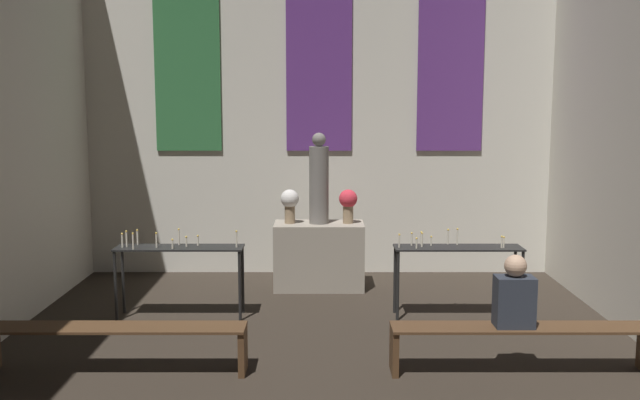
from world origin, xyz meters
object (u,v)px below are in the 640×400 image
object	(u,v)px
flower_vase_left	(291,202)
statue	(320,182)
person_seated	(516,295)
candle_rack_right	(458,257)
pew_back_left	(117,337)
pew_back_right	(522,338)
flower_vase_right	(349,202)
candle_rack_left	(180,256)
altar	(320,256)

from	to	relation	value
flower_vase_left	statue	bearing A→B (deg)	0.00
flower_vase_left	person_seated	distance (m)	3.83
candle_rack_right	pew_back_left	distance (m)	3.98
pew_back_left	candle_rack_right	bearing A→B (deg)	26.44
pew_back_right	person_seated	bearing A→B (deg)	-180.00
pew_back_left	person_seated	world-z (taller)	person_seated
flower_vase_right	candle_rack_left	xyz separation A→B (m)	(-2.05, -1.32, -0.46)
flower_vase_right	pew_back_right	distance (m)	3.54
pew_back_left	person_seated	xyz separation A→B (m)	(3.74, -0.00, 0.41)
flower_vase_right	person_seated	size ratio (longest dim) A/B	0.67
candle_rack_right	person_seated	size ratio (longest dim) A/B	2.19
flower_vase_left	person_seated	world-z (taller)	flower_vase_left
pew_back_left	person_seated	bearing A→B (deg)	-0.00
candle_rack_left	pew_back_left	size ratio (longest dim) A/B	0.61
flower_vase_right	candle_rack_right	world-z (taller)	flower_vase_right
statue	candle_rack_right	world-z (taller)	statue
flower_vase_left	pew_back_right	size ratio (longest dim) A/B	0.19
candle_rack_left	pew_back_right	world-z (taller)	candle_rack_left
flower_vase_right	candle_rack_right	distance (m)	1.87
flower_vase_left	pew_back_right	world-z (taller)	flower_vase_left
statue	altar	bearing A→B (deg)	0.00
altar	candle_rack_right	distance (m)	2.12
candle_rack_right	flower_vase_right	bearing A→B (deg)	133.11
altar	person_seated	world-z (taller)	person_seated
candle_rack_left	flower_vase_right	bearing A→B (deg)	32.91
statue	person_seated	xyz separation A→B (m)	(1.83, -3.08, -0.72)
candle_rack_right	person_seated	xyz separation A→B (m)	(0.20, -1.76, 0.02)
candle_rack_left	candle_rack_right	distance (m)	3.28
flower_vase_left	person_seated	xyz separation A→B (m)	(2.23, -3.08, -0.44)
statue	candle_rack_right	distance (m)	2.23
candle_rack_right	pew_back_right	distance (m)	1.83
candle_rack_left	person_seated	xyz separation A→B (m)	(3.48, -1.76, 0.02)
candle_rack_right	pew_back_right	bearing A→B (deg)	-81.12
person_seated	pew_back_right	bearing A→B (deg)	0.00
altar	flower_vase_right	xyz separation A→B (m)	(0.40, 0.00, 0.74)
flower_vase_right	person_seated	world-z (taller)	flower_vase_right
pew_back_right	statue	bearing A→B (deg)	121.75
flower_vase_right	candle_rack_right	xyz separation A→B (m)	(1.24, -1.32, -0.46)
altar	pew_back_right	world-z (taller)	altar
candle_rack_left	pew_back_left	bearing A→B (deg)	-98.36
flower_vase_right	candle_rack_right	bearing A→B (deg)	-46.89
flower_vase_right	candle_rack_left	distance (m)	2.48
flower_vase_right	flower_vase_left	bearing A→B (deg)	180.00
statue	flower_vase_right	size ratio (longest dim) A/B	2.65
statue	pew_back_left	distance (m)	3.80
flower_vase_right	candle_rack_left	world-z (taller)	flower_vase_right
altar	statue	xyz separation A→B (m)	(0.00, 0.00, 1.02)
altar	candle_rack_right	xyz separation A→B (m)	(1.63, -1.32, 0.28)
candle_rack_right	person_seated	distance (m)	1.77
altar	pew_back_left	size ratio (longest dim) A/B	0.50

